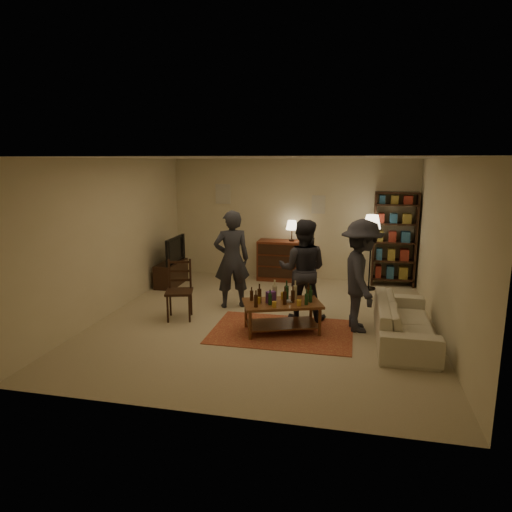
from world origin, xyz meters
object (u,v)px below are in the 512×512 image
(dining_chair, at_px, (179,287))
(person_by_sofa, at_px, (361,276))
(tv_stand, at_px, (171,267))
(floor_lamp, at_px, (372,227))
(sofa, at_px, (404,321))
(person_left, at_px, (232,259))
(person_right, at_px, (303,270))
(bookshelf, at_px, (394,238))
(coffee_table, at_px, (282,306))
(dresser, at_px, (281,259))

(dining_chair, bearing_deg, person_by_sofa, -14.44)
(dining_chair, height_order, person_by_sofa, person_by_sofa)
(tv_stand, height_order, floor_lamp, floor_lamp)
(sofa, bearing_deg, tv_stand, 64.66)
(person_by_sofa, bearing_deg, tv_stand, 54.92)
(dining_chair, bearing_deg, sofa, -19.30)
(person_left, bearing_deg, person_right, 140.51)
(bookshelf, xyz_separation_m, floor_lamp, (-0.49, -0.43, 0.29))
(tv_stand, distance_m, bookshelf, 4.84)
(sofa, distance_m, person_right, 1.82)
(coffee_table, relative_size, bookshelf, 0.67)
(floor_lamp, bearing_deg, person_left, -145.21)
(tv_stand, xyz_separation_m, person_left, (1.69, -1.19, 0.51))
(coffee_table, bearing_deg, person_by_sofa, 16.69)
(person_left, xyz_separation_m, person_right, (1.34, -0.37, -0.04))
(dresser, bearing_deg, sofa, -52.46)
(dresser, distance_m, person_right, 2.62)
(floor_lamp, bearing_deg, coffee_table, -116.52)
(coffee_table, xyz_separation_m, person_right, (0.24, 0.70, 0.43))
(bookshelf, xyz_separation_m, person_left, (-3.00, -2.17, -0.14))
(floor_lamp, height_order, person_left, person_left)
(floor_lamp, relative_size, person_left, 0.88)
(bookshelf, bearing_deg, tv_stand, -168.20)
(dresser, relative_size, floor_lamp, 0.87)
(bookshelf, relative_size, floor_lamp, 1.28)
(dining_chair, relative_size, bookshelf, 0.51)
(bookshelf, distance_m, person_left, 3.70)
(dining_chair, bearing_deg, person_right, -4.46)
(coffee_table, height_order, floor_lamp, floor_lamp)
(tv_stand, relative_size, sofa, 0.51)
(dining_chair, distance_m, sofa, 3.68)
(person_right, distance_m, person_by_sofa, 1.02)
(bookshelf, height_order, person_left, bookshelf)
(dresser, xyz_separation_m, person_by_sofa, (1.73, -2.82, 0.41))
(bookshelf, distance_m, person_right, 3.04)
(dining_chair, distance_m, bookshelf, 4.77)
(person_right, bearing_deg, bookshelf, -121.68)
(tv_stand, xyz_separation_m, dresser, (2.25, 0.91, 0.09))
(floor_lamp, bearing_deg, person_by_sofa, -94.86)
(sofa, bearing_deg, dining_chair, 86.38)
(tv_stand, xyz_separation_m, person_right, (3.03, -1.56, 0.47))
(dresser, distance_m, person_left, 2.21)
(dining_chair, relative_size, person_left, 0.57)
(person_left, bearing_deg, sofa, 137.20)
(dining_chair, relative_size, person_by_sofa, 0.58)
(bookshelf, bearing_deg, dresser, -178.43)
(tv_stand, relative_size, person_right, 0.62)
(coffee_table, height_order, sofa, coffee_table)
(bookshelf, bearing_deg, person_by_sofa, -103.71)
(person_right, bearing_deg, person_by_sofa, 161.90)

